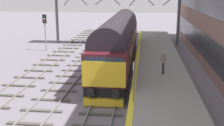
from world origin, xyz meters
TOP-DOWN VIEW (x-y plane):
  - ground_plane at (0.00, 0.00)m, footprint 140.00×140.00m
  - track_main at (0.00, 0.00)m, footprint 2.50×60.00m
  - track_adjacent_west at (-3.53, -0.00)m, footprint 2.50×60.00m
  - track_adjacent_far_west at (-6.77, -0.00)m, footprint 2.50×60.00m
  - station_platform at (3.60, 0.00)m, footprint 4.00×44.00m
  - diesel_locomotive at (0.00, 5.79)m, footprint 2.74×19.85m
  - signal_post_mid at (-9.00, 11.48)m, footprint 0.44×0.22m
  - platform_number_sign at (1.84, -5.47)m, footprint 0.10×0.44m
  - waiting_passenger at (3.75, 0.19)m, footprint 0.36×0.51m

SIDE VIEW (x-z plane):
  - ground_plane at x=0.00m, z-range 0.00..0.00m
  - track_main at x=0.00m, z-range -0.02..0.13m
  - track_adjacent_west at x=-3.53m, z-range -0.02..0.13m
  - track_adjacent_far_west at x=-6.77m, z-range -0.02..0.13m
  - station_platform at x=3.60m, z-range 0.00..1.01m
  - waiting_passenger at x=3.75m, z-range 1.17..2.81m
  - platform_number_sign at x=1.84m, z-range 1.35..3.53m
  - diesel_locomotive at x=0.00m, z-range 0.15..4.83m
  - signal_post_mid at x=-9.00m, z-range 0.61..4.81m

